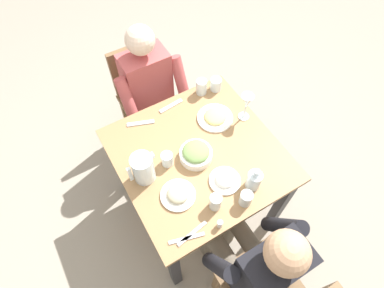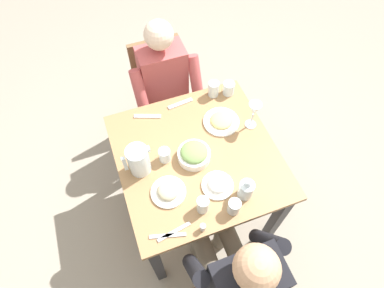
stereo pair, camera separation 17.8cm
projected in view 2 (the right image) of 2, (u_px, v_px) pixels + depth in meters
The scene contains 22 objects.
ground_plane at pixel (196, 204), 2.49m from camera, with size 8.00×8.00×0.00m, color gray.
dining_table at pixel (197, 165), 1.95m from camera, with size 0.92×0.92×0.76m.
chair_near at pixel (161, 86), 2.51m from camera, with size 0.40×0.40×0.86m.
diner_near at pixel (168, 92), 2.28m from camera, with size 0.48×0.53×1.15m.
diner_far at pixel (234, 268), 1.63m from camera, with size 0.48×0.53×1.15m.
water_pitcher at pixel (138, 160), 1.72m from camera, with size 0.16×0.12×0.19m.
salad_bowl at pixel (194, 154), 1.80m from camera, with size 0.19×0.19×0.09m.
plate_beans at pixel (168, 191), 1.70m from camera, with size 0.19×0.19×0.05m.
plate_fries at pixel (221, 121), 1.96m from camera, with size 0.22×0.22×0.04m.
plate_yoghurt at pixel (218, 185), 1.72m from camera, with size 0.18×0.18×0.05m.
water_glass_near_right at pixel (214, 89), 2.05m from camera, with size 0.07×0.07×0.11m, color silver.
water_glass_far_right at pixel (165, 155), 1.79m from camera, with size 0.07×0.07×0.09m, color silver.
water_glass_by_pitcher at pixel (234, 207), 1.62m from camera, with size 0.07×0.07×0.09m, color silver.
water_glass_center at pixel (229, 88), 2.07m from camera, with size 0.07×0.07×0.09m, color silver.
water_glass_far_left at pixel (203, 205), 1.62m from camera, with size 0.06×0.06×0.10m, color silver.
wine_glass at pixel (254, 110), 1.84m from camera, with size 0.08×0.08×0.20m.
oil_carafe at pixel (246, 190), 1.66m from camera, with size 0.08×0.08×0.16m.
salt_shaker at pixel (203, 227), 1.58m from camera, with size 0.03×0.03×0.05m.
fork_near at pixel (180, 104), 2.05m from camera, with size 0.17×0.03×0.01m, color silver.
knife_near at pixel (174, 232), 1.60m from camera, with size 0.18×0.02×0.01m, color silver.
fork_far at pixel (147, 116), 1.99m from camera, with size 0.17×0.03×0.01m, color silver.
knife_far at pixel (168, 236), 1.59m from camera, with size 0.18×0.02×0.01m, color silver.
Camera 2 is at (0.35, 0.88, 2.35)m, focal length 29.61 mm.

